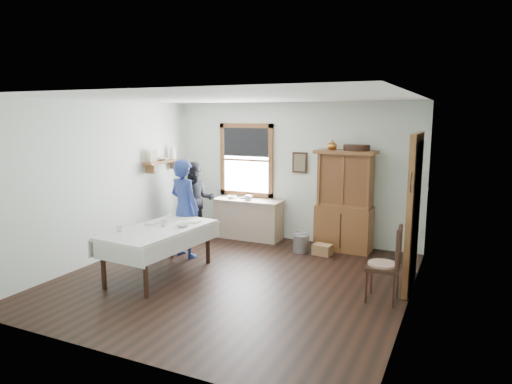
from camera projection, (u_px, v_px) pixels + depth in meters
room at (234, 191)px, 6.69m from camera, size 5.01×5.01×2.70m
window at (246, 156)px, 9.27m from camera, size 1.18×0.07×1.48m
doorway at (415, 208)px, 6.47m from camera, size 0.09×1.14×2.22m
wall_shelf at (164, 160)px, 9.02m from camera, size 0.24×1.00×0.44m
framed_picture at (300, 163)px, 8.80m from camera, size 0.30×0.04×0.40m
rug_beater at (412, 173)px, 5.88m from camera, size 0.01×0.27×0.27m
work_counter at (248, 219)px, 9.16m from camera, size 1.39×0.54×0.79m
china_hutch at (344, 201)px, 8.26m from camera, size 1.10×0.56×1.83m
dining_table at (160, 252)px, 7.05m from camera, size 1.12×1.94×0.75m
spindle_chair at (383, 263)px, 6.04m from camera, size 0.51×0.51×1.04m
pail at (301, 243)px, 8.28m from camera, size 0.37×0.37×0.31m
wicker_basket at (322, 250)px, 8.10m from camera, size 0.35×0.27×0.19m
woman_blue at (184, 212)px, 7.90m from camera, size 0.66×0.52×1.60m
figure_dark at (196, 203)px, 9.13m from camera, size 0.87×0.83×1.42m
table_cup_a at (164, 223)px, 7.10m from camera, size 0.12×0.12×0.09m
table_cup_b at (119, 229)px, 6.76m from camera, size 0.12×0.12×0.09m
table_bowl at (183, 225)px, 7.08m from camera, size 0.27×0.27×0.06m
counter_book at (242, 197)px, 9.29m from camera, size 0.16×0.22×0.02m
counter_bowl at (232, 197)px, 9.19m from camera, size 0.23×0.23×0.06m
shelf_bowl at (164, 159)px, 9.02m from camera, size 0.22×0.22×0.05m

